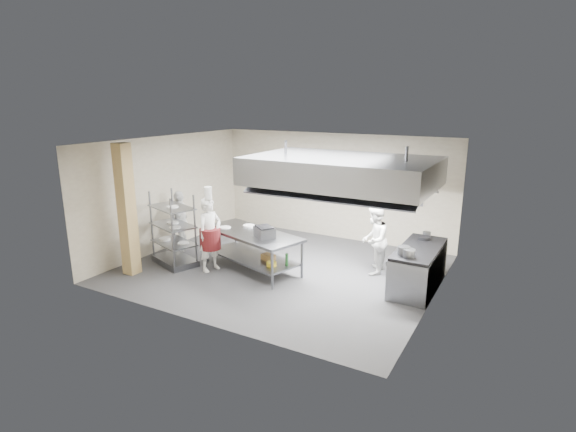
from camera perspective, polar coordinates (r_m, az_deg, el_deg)
The scene contains 23 objects.
floor at distance 10.75m, azimuth -0.87°, elevation -6.73°, with size 7.00×7.00×0.00m, color #3C3C3E.
ceiling at distance 10.05m, azimuth -0.94°, elevation 9.40°, with size 7.00×7.00×0.00m, color silver.
wall_back at distance 12.93m, azimuth 5.79°, elevation 3.79°, with size 7.00×7.00×0.00m, color tan.
wall_left at distance 12.39m, azimuth -15.07°, elevation 2.88°, with size 6.00×6.00×0.00m, color tan.
wall_right at distance 9.12m, azimuth 18.50°, elevation -1.52°, with size 6.00×6.00×0.00m, color tan.
column at distance 10.69m, azimuth -19.79°, elevation 0.69°, with size 0.30×0.30×3.00m, color tan.
exhaust_hood at distance 9.91m, azimuth 6.80°, elevation 5.73°, with size 4.00×2.50×0.60m, color gray.
hood_strip_a at distance 10.34m, azimuth 2.13°, elevation 4.39°, with size 1.60×0.12×0.04m, color white.
hood_strip_b at distance 9.67m, azimuth 11.68°, elevation 3.37°, with size 1.60×0.12×0.04m, color white.
wall_shelf at distance 12.19m, azimuth 13.27°, elevation 2.80°, with size 1.50×0.28×0.04m, color gray.
island at distance 10.63m, azimuth -4.58°, elevation -4.42°, with size 2.55×1.06×0.91m, color slate, non-canonical shape.
island_worktop at distance 10.50m, azimuth -4.63°, elevation -2.23°, with size 2.55×1.06×0.06m, color gray.
island_undershelf at distance 10.68m, azimuth -4.56°, elevation -5.21°, with size 2.35×0.96×0.04m, color gray.
pass_rack at distance 11.16m, azimuth -14.38°, elevation -1.61°, with size 1.18×0.69×1.77m, color slate, non-canonical shape.
cooking_range at distance 10.00m, azimuth 16.19°, elevation -6.45°, with size 0.80×2.00×0.84m, color gray.
range_top at distance 9.85m, azimuth 16.38°, elevation -4.01°, with size 0.78×1.96×0.06m, color black.
chef_head at distance 10.58m, azimuth -9.87°, elevation -2.34°, with size 0.63×0.42×1.74m, color white.
chef_line at distance 10.44m, azimuth 10.90°, elevation -3.00°, with size 0.78×0.61×1.60m, color silver.
chef_plating at distance 12.14m, azimuth -13.50°, elevation -0.63°, with size 0.95×0.39×1.61m, color white.
griddle at distance 10.07m, azimuth -3.01°, elevation -2.08°, with size 0.46×0.36×0.23m, color slate.
wicker_basket at distance 10.41m, azimuth -2.51°, elevation -5.22°, with size 0.30×0.21×0.13m, color brown.
stockpot at distance 9.28m, azimuth 14.49°, elevation -4.27°, with size 0.25×0.25×0.17m, color gray.
plate_stack at distance 11.25m, azimuth -14.28°, elevation -3.16°, with size 0.28×0.28×0.05m, color white.
Camera 1 is at (5.02, -8.66, 3.92)m, focal length 28.00 mm.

